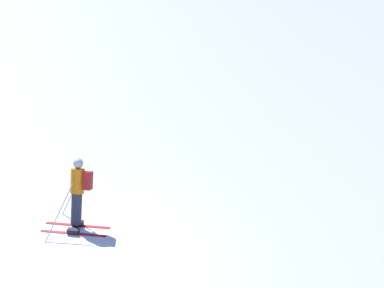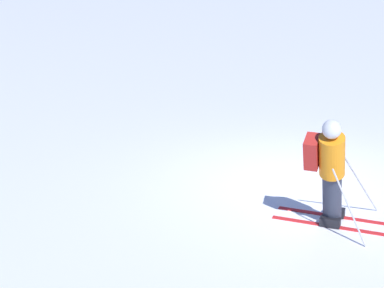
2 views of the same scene
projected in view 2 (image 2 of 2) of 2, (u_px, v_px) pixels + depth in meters
ground_plane at (301, 184)px, 10.52m from camera, size 300.00×300.00×0.00m
skier at (330, 168)px, 8.53m from camera, size 1.44×1.65×1.71m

